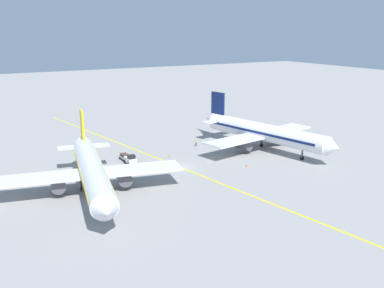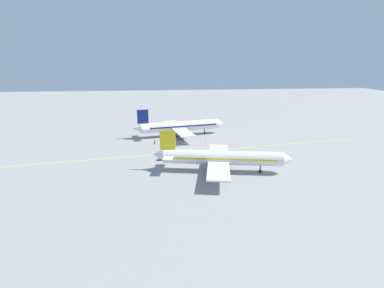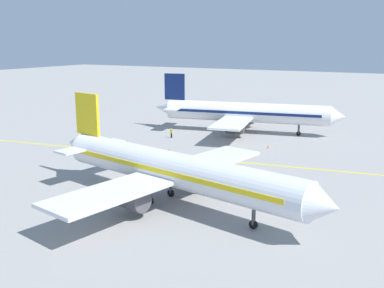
# 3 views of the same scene
# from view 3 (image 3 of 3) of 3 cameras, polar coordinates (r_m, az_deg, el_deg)

# --- Properties ---
(ground_plane) EXTENTS (400.00, 400.00, 0.00)m
(ground_plane) POSITION_cam_3_polar(r_m,az_deg,el_deg) (64.87, 1.54, -1.91)
(ground_plane) COLOR gray
(apron_yellow_centreline) EXTENTS (18.32, 118.71, 0.01)m
(apron_yellow_centreline) POSITION_cam_3_polar(r_m,az_deg,el_deg) (64.87, 1.54, -1.91)
(apron_yellow_centreline) COLOR yellow
(apron_yellow_centreline) RESTS_ON ground
(airplane_at_gate) EXTENTS (28.48, 35.37, 10.60)m
(airplane_at_gate) POSITION_cam_3_polar(r_m,az_deg,el_deg) (83.69, 6.60, 3.97)
(airplane_at_gate) COLOR white
(airplane_at_gate) RESTS_ON ground
(airplane_adjacent_stand) EXTENTS (28.47, 35.33, 10.60)m
(airplane_adjacent_stand) POSITION_cam_3_polar(r_m,az_deg,el_deg) (46.28, -2.66, -3.27)
(airplane_adjacent_stand) COLOR silver
(airplane_adjacent_stand) RESTS_ON ground
(baggage_tug_white) EXTENTS (1.80, 3.03, 2.11)m
(baggage_tug_white) POSITION_cam_3_polar(r_m,az_deg,el_deg) (61.74, -6.47, -1.89)
(baggage_tug_white) COLOR white
(baggage_tug_white) RESTS_ON ground
(baggage_cart_trailing) EXTENTS (1.45, 2.63, 1.24)m
(baggage_cart_trailing) POSITION_cam_3_polar(r_m,az_deg,el_deg) (63.71, -8.87, -1.63)
(baggage_cart_trailing) COLOR gray
(baggage_cart_trailing) RESTS_ON ground
(ground_crew_worker) EXTENTS (0.30, 0.56, 1.68)m
(ground_crew_worker) POSITION_cam_3_polar(r_m,az_deg,el_deg) (78.91, -2.63, 1.44)
(ground_crew_worker) COLOR #23232D
(ground_crew_worker) RESTS_ON ground
(traffic_cone_near_nose) EXTENTS (0.32, 0.32, 0.55)m
(traffic_cone_near_nose) POSITION_cam_3_polar(r_m,az_deg,el_deg) (72.23, 9.64, -0.33)
(traffic_cone_near_nose) COLOR orange
(traffic_cone_near_nose) RESTS_ON ground
(traffic_cone_mid_apron) EXTENTS (0.32, 0.32, 0.55)m
(traffic_cone_mid_apron) POSITION_cam_3_polar(r_m,az_deg,el_deg) (69.14, -2.99, -0.76)
(traffic_cone_mid_apron) COLOR orange
(traffic_cone_mid_apron) RESTS_ON ground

